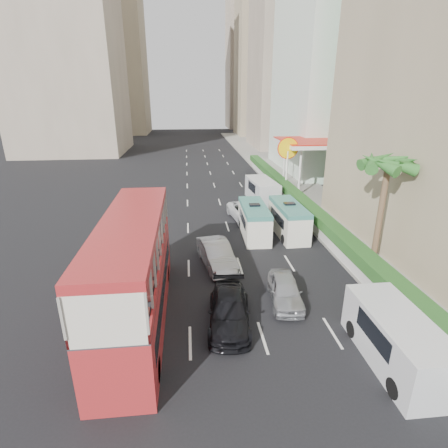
{
  "coord_description": "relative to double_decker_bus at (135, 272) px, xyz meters",
  "views": [
    {
      "loc": [
        -3.42,
        -14.49,
        10.06
      ],
      "look_at": [
        -1.5,
        4.0,
        3.2
      ],
      "focal_mm": 28.0,
      "sensor_mm": 36.0,
      "label": 1
    }
  ],
  "objects": [
    {
      "name": "tower_far_b",
      "position": [
        23.0,
        104.0,
        17.47
      ],
      "size": [
        14.0,
        14.0,
        40.0
      ],
      "primitive_type": "cube",
      "color": "tan",
      "rests_on": "ground"
    },
    {
      "name": "double_decker_bus",
      "position": [
        0.0,
        0.0,
        0.0
      ],
      "size": [
        2.5,
        11.0,
        5.06
      ],
      "primitive_type": "cube",
      "color": "#AE2527",
      "rests_on": "ground"
    },
    {
      "name": "hedge",
      "position": [
        12.2,
        14.0,
        -1.0
      ],
      "size": [
        1.1,
        44.0,
        0.7
      ],
      "primitive_type": "cube",
      "color": "#2D6626",
      "rests_on": "kerb_wall"
    },
    {
      "name": "sidewalk",
      "position": [
        15.0,
        25.0,
        -2.44
      ],
      "size": [
        6.0,
        120.0,
        0.18
      ],
      "primitive_type": "cube",
      "color": "#99968C",
      "rests_on": "ground"
    },
    {
      "name": "tower_left_b",
      "position": [
        -16.0,
        90.0,
        20.47
      ],
      "size": [
        16.0,
        16.0,
        46.0
      ],
      "primitive_type": "cube",
      "color": "tan",
      "rests_on": "ground"
    },
    {
      "name": "tower_far_a",
      "position": [
        23.0,
        82.0,
        19.47
      ],
      "size": [
        14.0,
        14.0,
        44.0
      ],
      "primitive_type": "cube",
      "color": "tan",
      "rests_on": "ground"
    },
    {
      "name": "minibus_near",
      "position": [
        7.41,
        9.97,
        -1.36
      ],
      "size": [
        1.91,
        5.34,
        2.35
      ],
      "primitive_type": "cube",
      "rotation": [
        0.0,
        0.0,
        -0.03
      ],
      "color": "silver",
      "rests_on": "ground"
    },
    {
      "name": "panel_van_far",
      "position": [
        9.89,
        18.92,
        -1.45
      ],
      "size": [
        2.63,
        5.58,
        2.17
      ],
      "primitive_type": "cube",
      "rotation": [
        0.0,
        0.0,
        0.09
      ],
      "color": "silver",
      "rests_on": "ground"
    },
    {
      "name": "shell_station",
      "position": [
        16.0,
        23.0,
        0.22
      ],
      "size": [
        6.5,
        8.0,
        5.5
      ],
      "primitive_type": "cube",
      "color": "silver",
      "rests_on": "ground"
    },
    {
      "name": "palm_tree",
      "position": [
        13.8,
        4.0,
        0.85
      ],
      "size": [
        0.36,
        0.36,
        6.4
      ],
      "primitive_type": "cylinder",
      "color": "brown",
      "rests_on": "sidewalk"
    },
    {
      "name": "car_black",
      "position": [
        4.25,
        -0.79,
        -2.53
      ],
      "size": [
        2.37,
        4.83,
        1.35
      ],
      "primitive_type": "imported",
      "rotation": [
        0.0,
        0.0,
        -0.11
      ],
      "color": "black",
      "rests_on": "ground"
    },
    {
      "name": "panel_van_near",
      "position": [
        10.49,
        -3.98,
        -1.49
      ],
      "size": [
        2.1,
        5.22,
        2.08
      ],
      "primitive_type": "cube",
      "rotation": [
        0.0,
        0.0,
        -0.0
      ],
      "color": "silver",
      "rests_on": "ground"
    },
    {
      "name": "van_asset",
      "position": [
        7.46,
        13.31,
        -2.53
      ],
      "size": [
        3.23,
        5.58,
        1.46
      ],
      "primitive_type": "imported",
      "rotation": [
        0.0,
        0.0,
        0.16
      ],
      "color": "silver",
      "rests_on": "ground"
    },
    {
      "name": "tower_mid",
      "position": [
        24.0,
        58.0,
        22.47
      ],
      "size": [
        16.0,
        16.0,
        50.0
      ],
      "primitive_type": "cube",
      "color": "tan",
      "rests_on": "ground"
    },
    {
      "name": "minibus_far",
      "position": [
        10.05,
        9.91,
        -1.34
      ],
      "size": [
        1.93,
        5.41,
        2.38
      ],
      "primitive_type": "cube",
      "rotation": [
        0.0,
        0.0,
        0.03
      ],
      "color": "silver",
      "rests_on": "ground"
    },
    {
      "name": "kerb_wall",
      "position": [
        12.2,
        14.0,
        -1.85
      ],
      "size": [
        0.3,
        44.0,
        1.0
      ],
      "primitive_type": "cube",
      "color": "silver",
      "rests_on": "sidewalk"
    },
    {
      "name": "car_silver_lane_a",
      "position": [
        4.16,
        5.17,
        -2.53
      ],
      "size": [
        2.44,
        4.88,
        1.54
      ],
      "primitive_type": "imported",
      "rotation": [
        0.0,
        0.0,
        0.18
      ],
      "color": "#ABAEB2",
      "rests_on": "ground"
    },
    {
      "name": "ground_plane",
      "position": [
        6.0,
        0.0,
        -2.53
      ],
      "size": [
        200.0,
        200.0,
        0.0
      ],
      "primitive_type": "plane",
      "color": "black",
      "rests_on": "ground"
    },
    {
      "name": "car_silver_lane_b",
      "position": [
        7.32,
        0.72,
        -2.53
      ],
      "size": [
        1.94,
        4.0,
        1.31
      ],
      "primitive_type": "imported",
      "rotation": [
        0.0,
        0.0,
        -0.1
      ],
      "color": "#ABAEB2",
      "rests_on": "ground"
    }
  ]
}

